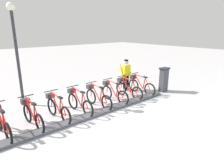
{
  "coord_description": "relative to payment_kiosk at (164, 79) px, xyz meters",
  "views": [
    {
      "loc": [
        -5.67,
        3.85,
        3.22
      ],
      "look_at": [
        0.5,
        -1.42,
        0.9
      ],
      "focal_mm": 31.07,
      "sensor_mm": 36.0,
      "label": 1
    }
  ],
  "objects": [
    {
      "name": "ground_plane",
      "position": [
        -0.05,
        4.62,
        -0.67
      ],
      "size": [
        60.0,
        60.0,
        0.0
      ],
      "primitive_type": "plane",
      "color": "#ACA8A9"
    },
    {
      "name": "dock_rail_base",
      "position": [
        -0.05,
        4.62,
        -0.62
      ],
      "size": [
        0.44,
        8.07,
        0.1
      ],
      "primitive_type": "cube",
      "color": "#47474C",
      "rests_on": "ground"
    },
    {
      "name": "payment_kiosk",
      "position": [
        0.0,
        0.0,
        0.0
      ],
      "size": [
        0.36,
        0.52,
        1.28
      ],
      "color": "#38383D",
      "rests_on": "ground"
    },
    {
      "name": "bike_docked_0",
      "position": [
        0.57,
        1.18,
        -0.24
      ],
      "size": [
        1.72,
        0.54,
        1.02
      ],
      "color": "black",
      "rests_on": "ground"
    },
    {
      "name": "bike_docked_1",
      "position": [
        0.57,
        2.09,
        -0.24
      ],
      "size": [
        1.72,
        0.54,
        1.02
      ],
      "color": "black",
      "rests_on": "ground"
    },
    {
      "name": "bike_docked_2",
      "position": [
        0.57,
        3.0,
        -0.24
      ],
      "size": [
        1.72,
        0.54,
        1.02
      ],
      "color": "black",
      "rests_on": "ground"
    },
    {
      "name": "bike_docked_3",
      "position": [
        0.57,
        3.91,
        -0.24
      ],
      "size": [
        1.72,
        0.54,
        1.02
      ],
      "color": "black",
      "rests_on": "ground"
    },
    {
      "name": "bike_docked_4",
      "position": [
        0.57,
        4.82,
        -0.24
      ],
      "size": [
        1.72,
        0.54,
        1.02
      ],
      "color": "black",
      "rests_on": "ground"
    },
    {
      "name": "bike_docked_5",
      "position": [
        0.57,
        5.73,
        -0.24
      ],
      "size": [
        1.72,
        0.54,
        1.02
      ],
      "color": "black",
      "rests_on": "ground"
    },
    {
      "name": "bike_docked_6",
      "position": [
        0.57,
        6.64,
        -0.24
      ],
      "size": [
        1.72,
        0.54,
        1.02
      ],
      "color": "black",
      "rests_on": "ground"
    },
    {
      "name": "bike_docked_7",
      "position": [
        0.57,
        7.55,
        -0.24
      ],
      "size": [
        1.72,
        0.54,
        1.02
      ],
      "color": "black",
      "rests_on": "ground"
    },
    {
      "name": "worker_near_rack",
      "position": [
        1.46,
        1.35,
        0.24
      ],
      "size": [
        0.53,
        0.67,
        1.66
      ],
      "color": "white",
      "rests_on": "ground"
    },
    {
      "name": "lamp_post",
      "position": [
        2.86,
        6.26,
        2.07
      ],
      "size": [
        0.32,
        0.32,
        4.21
      ],
      "color": "#2D2D33",
      "rests_on": "ground"
    }
  ]
}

